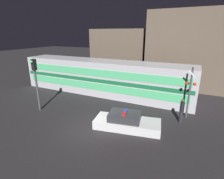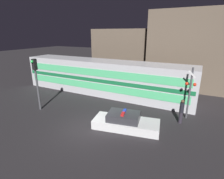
{
  "view_description": "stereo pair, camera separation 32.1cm",
  "coord_description": "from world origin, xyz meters",
  "px_view_note": "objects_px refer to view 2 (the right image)",
  "views": [
    {
      "loc": [
        6.04,
        -9.03,
        6.39
      ],
      "look_at": [
        -0.31,
        4.2,
        1.62
      ],
      "focal_mm": 28.0,
      "sensor_mm": 36.0,
      "label": 1
    },
    {
      "loc": [
        6.33,
        -8.89,
        6.39
      ],
      "look_at": [
        -0.31,
        4.2,
        1.62
      ],
      "focal_mm": 28.0,
      "sensor_mm": 36.0,
      "label": 2
    }
  ],
  "objects_px": {
    "pedestrian": "(181,111)",
    "crossing_signal_near": "(190,91)",
    "train": "(103,77)",
    "traffic_light_corner": "(36,78)",
    "police_car": "(125,122)"
  },
  "relations": [
    {
      "from": "train",
      "to": "crossing_signal_near",
      "type": "bearing_deg",
      "value": -15.05
    },
    {
      "from": "police_car",
      "to": "train",
      "type": "bearing_deg",
      "value": 120.59
    },
    {
      "from": "pedestrian",
      "to": "crossing_signal_near",
      "type": "xyz_separation_m",
      "value": [
        0.33,
        1.02,
        1.32
      ]
    },
    {
      "from": "pedestrian",
      "to": "traffic_light_corner",
      "type": "bearing_deg",
      "value": -165.25
    },
    {
      "from": "crossing_signal_near",
      "to": "police_car",
      "type": "bearing_deg",
      "value": -136.4
    },
    {
      "from": "police_car",
      "to": "crossing_signal_near",
      "type": "height_order",
      "value": "crossing_signal_near"
    },
    {
      "from": "train",
      "to": "traffic_light_corner",
      "type": "distance_m",
      "value": 6.99
    },
    {
      "from": "crossing_signal_near",
      "to": "traffic_light_corner",
      "type": "xyz_separation_m",
      "value": [
        -11.56,
        -3.97,
        0.59
      ]
    },
    {
      "from": "crossing_signal_near",
      "to": "traffic_light_corner",
      "type": "relative_size",
      "value": 0.91
    },
    {
      "from": "train",
      "to": "crossing_signal_near",
      "type": "xyz_separation_m",
      "value": [
        8.83,
        -2.37,
        0.47
      ]
    },
    {
      "from": "pedestrian",
      "to": "crossing_signal_near",
      "type": "height_order",
      "value": "crossing_signal_near"
    },
    {
      "from": "pedestrian",
      "to": "crossing_signal_near",
      "type": "relative_size",
      "value": 0.46
    },
    {
      "from": "police_car",
      "to": "pedestrian",
      "type": "relative_size",
      "value": 2.58
    },
    {
      "from": "police_car",
      "to": "traffic_light_corner",
      "type": "xyz_separation_m",
      "value": [
        -7.87,
        -0.46,
        2.4
      ]
    },
    {
      "from": "pedestrian",
      "to": "crossing_signal_near",
      "type": "distance_m",
      "value": 1.7
    }
  ]
}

